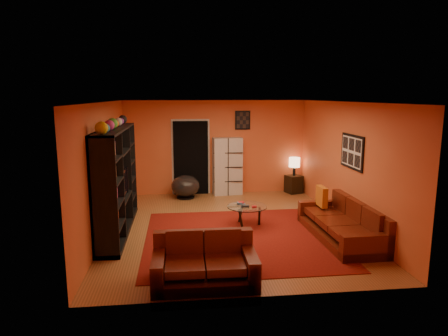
{
  "coord_description": "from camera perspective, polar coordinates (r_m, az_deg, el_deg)",
  "views": [
    {
      "loc": [
        -1.03,
        -7.99,
        2.73
      ],
      "look_at": [
        -0.1,
        0.1,
        1.24
      ],
      "focal_mm": 32.0,
      "sensor_mm": 36.0,
      "label": 1
    }
  ],
  "objects": [
    {
      "name": "wall_left",
      "position": [
        8.25,
        -16.7,
        -0.08
      ],
      "size": [
        0.0,
        6.0,
        6.0
      ],
      "primitive_type": "plane",
      "rotation": [
        1.57,
        0.0,
        1.57
      ],
      "color": "#D65A2F",
      "rests_on": "floor"
    },
    {
      "name": "ceiling",
      "position": [
        8.06,
        0.82,
        9.42
      ],
      "size": [
        6.0,
        6.0,
        0.0
      ],
      "primitive_type": "plane",
      "rotation": [
        3.14,
        0.0,
        0.0
      ],
      "color": "white",
      "rests_on": "wall_back"
    },
    {
      "name": "rug",
      "position": [
        7.87,
        2.16,
        -9.93
      ],
      "size": [
        3.6,
        3.6,
        0.01
      ],
      "primitive_type": "cube",
      "color": "#5F0F0A",
      "rests_on": "floor"
    },
    {
      "name": "throw_pillow",
      "position": [
        8.68,
        13.79,
        -3.96
      ],
      "size": [
        0.12,
        0.42,
        0.42
      ],
      "primitive_type": "cube",
      "color": "#CB6116",
      "rests_on": "sofa"
    },
    {
      "name": "floor",
      "position": [
        8.51,
        0.77,
        -8.37
      ],
      "size": [
        6.0,
        6.0,
        0.0
      ],
      "primitive_type": "plane",
      "color": "brown",
      "rests_on": "ground"
    },
    {
      "name": "loveseat",
      "position": [
        6.1,
        -2.82,
        -13.32
      ],
      "size": [
        1.53,
        0.93,
        0.85
      ],
      "rotation": [
        0.0,
        0.0,
        1.56
      ],
      "color": "#4D140A",
      "rests_on": "rug"
    },
    {
      "name": "bowl_chair",
      "position": [
        10.76,
        -5.52,
        -2.59
      ],
      "size": [
        0.76,
        0.76,
        0.62
      ],
      "color": "black",
      "rests_on": "floor"
    },
    {
      "name": "table_lamp",
      "position": [
        11.37,
        10.03,
        0.74
      ],
      "size": [
        0.31,
        0.31,
        0.51
      ],
      "color": "black",
      "rests_on": "side_table"
    },
    {
      "name": "wall_front",
      "position": [
        5.29,
        4.96,
        -5.38
      ],
      "size": [
        6.0,
        0.0,
        6.0
      ],
      "primitive_type": "plane",
      "rotation": [
        -1.57,
        0.0,
        0.0
      ],
      "color": "#D65A2F",
      "rests_on": "floor"
    },
    {
      "name": "wall_back",
      "position": [
        11.13,
        -1.18,
        2.96
      ],
      "size": [
        6.0,
        0.0,
        6.0
      ],
      "primitive_type": "plane",
      "rotation": [
        1.57,
        0.0,
        0.0
      ],
      "color": "#D65A2F",
      "rests_on": "floor"
    },
    {
      "name": "entertainment_unit",
      "position": [
        8.26,
        -15.07,
        -1.76
      ],
      "size": [
        0.45,
        3.0,
        2.1
      ],
      "primitive_type": "cube",
      "color": "black",
      "rests_on": "floor"
    },
    {
      "name": "wall_art_right",
      "position": [
        8.53,
        17.84,
        2.23
      ],
      "size": [
        0.03,
        1.0,
        0.7
      ],
      "primitive_type": "cube",
      "color": "black",
      "rests_on": "wall_right"
    },
    {
      "name": "coffee_table",
      "position": [
        8.47,
        3.31,
        -5.77
      ],
      "size": [
        0.84,
        0.84,
        0.42
      ],
      "rotation": [
        0.0,
        0.0,
        -0.16
      ],
      "color": "silver",
      "rests_on": "floor"
    },
    {
      "name": "tv",
      "position": [
        8.23,
        -14.75,
        -2.22
      ],
      "size": [
        0.94,
        0.12,
        0.54
      ],
      "primitive_type": "imported",
      "rotation": [
        0.0,
        0.0,
        1.57
      ],
      "color": "black",
      "rests_on": "entertainment_unit"
    },
    {
      "name": "sofa",
      "position": [
        8.12,
        16.95,
        -7.66
      ],
      "size": [
        1.01,
        2.36,
        0.85
      ],
      "rotation": [
        0.0,
        0.0,
        0.02
      ],
      "color": "#4D140A",
      "rests_on": "rug"
    },
    {
      "name": "storage_cabinet",
      "position": [
        11.05,
        0.49,
        0.25
      ],
      "size": [
        0.82,
        0.43,
        1.59
      ],
      "primitive_type": "cube",
      "rotation": [
        0.0,
        0.0,
        0.1
      ],
      "color": "beige",
      "rests_on": "floor"
    },
    {
      "name": "doorway",
      "position": [
        11.09,
        -4.76,
        1.44
      ],
      "size": [
        0.95,
        0.1,
        2.04
      ],
      "primitive_type": "cube",
      "color": "black",
      "rests_on": "floor"
    },
    {
      "name": "wall_right",
      "position": [
        8.85,
        17.06,
        0.59
      ],
      "size": [
        0.0,
        6.0,
        6.0
      ],
      "primitive_type": "plane",
      "rotation": [
        1.57,
        0.0,
        -1.57
      ],
      "color": "#D65A2F",
      "rests_on": "floor"
    },
    {
      "name": "side_table",
      "position": [
        11.49,
        9.93,
        -2.28
      ],
      "size": [
        0.5,
        0.5,
        0.5
      ],
      "primitive_type": "cube",
      "rotation": [
        0.0,
        0.0,
        0.31
      ],
      "color": "black",
      "rests_on": "floor"
    },
    {
      "name": "wall_art_back",
      "position": [
        11.14,
        2.68,
        6.83
      ],
      "size": [
        0.42,
        0.03,
        0.52
      ],
      "primitive_type": "cube",
      "color": "black",
      "rests_on": "wall_back"
    }
  ]
}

